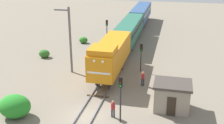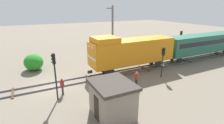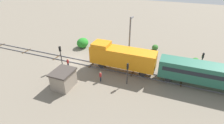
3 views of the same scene
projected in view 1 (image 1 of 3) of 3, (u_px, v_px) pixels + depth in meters
name	position (u px, v px, depth m)	size (l,w,h in m)	color
ground_plane	(87.00, 116.00, 25.71)	(141.60, 141.60, 0.00)	#756B5B
railway_track	(87.00, 115.00, 25.68)	(2.40, 94.40, 0.16)	#595960
locomotive	(111.00, 54.00, 33.52)	(2.90, 11.60, 4.60)	orange
passenger_car_leading	(129.00, 29.00, 45.76)	(2.84, 14.00, 3.66)	#26604C
passenger_car_trailing	(141.00, 13.00, 59.05)	(2.84, 14.00, 3.66)	#2D4C7A
traffic_signal_near	(121.00, 91.00, 23.75)	(0.32, 0.34, 4.34)	#262628
traffic_signal_mid	(141.00, 52.00, 34.81)	(0.32, 0.34, 3.62)	#262628
traffic_signal_far	(107.00, 27.00, 45.71)	(0.32, 0.34, 4.02)	#262628
worker_near_track	(113.00, 108.00, 25.21)	(0.38, 0.38, 1.70)	#262B38
worker_by_signal	(143.00, 77.00, 31.43)	(0.38, 0.38, 1.70)	#262B38
catenary_mast	(70.00, 39.00, 33.92)	(1.94, 0.28, 8.22)	#595960
relay_hut	(172.00, 96.00, 26.48)	(3.50, 2.90, 2.74)	gray
bush_near	(15.00, 106.00, 25.26)	(2.94, 2.41, 2.14)	#268226
bush_mid	(83.00, 40.00, 47.01)	(1.45, 1.19, 1.06)	#2F7726
bush_far	(44.00, 54.00, 40.34)	(1.59, 1.30, 1.16)	#2F6526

